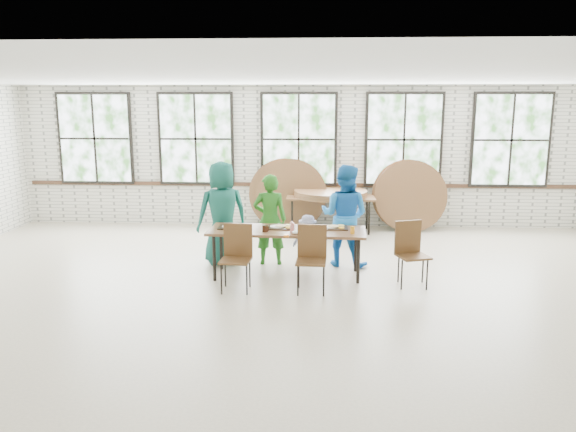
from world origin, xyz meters
name	(u,v)px	position (x,y,z in m)	size (l,w,h in m)	color
room	(299,141)	(0.00, 4.44, 1.83)	(12.00, 12.00, 12.00)	beige
dining_table	(287,233)	(-0.04, 0.87, 0.69)	(2.43, 0.90, 0.74)	brown
chair_near_left	(237,251)	(-0.73, 0.22, 0.56)	(0.45, 0.43, 0.95)	#54371C
chair_near_right	(312,252)	(0.35, 0.23, 0.56)	(0.44, 0.42, 0.95)	#54371C
chair_spare	(410,248)	(1.80, 0.58, 0.56)	(0.53, 0.52, 0.95)	#54371C
adult_teal	(222,213)	(-1.15, 1.52, 0.86)	(0.84, 0.55, 1.72)	#165648
adult_green	(270,220)	(-0.36, 1.52, 0.76)	(0.55, 0.36, 1.51)	#21651B
toddler	(307,240)	(0.26, 1.52, 0.42)	(0.54, 0.31, 0.84)	#1B1748
adult_blue	(345,216)	(0.86, 1.52, 0.84)	(0.81, 0.63, 1.67)	blue
storage_table	(330,199)	(0.68, 3.94, 0.69)	(1.81, 0.77, 0.74)	brown
tabletop_clutter	(293,228)	(0.05, 0.84, 0.77)	(2.09, 0.63, 0.11)	black
round_tops_stacked	(331,193)	(0.68, 3.94, 0.80)	(1.50, 1.50, 0.13)	brown
round_tops_leaning	(348,195)	(1.05, 4.13, 0.73)	(4.13, 0.45, 1.49)	brown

